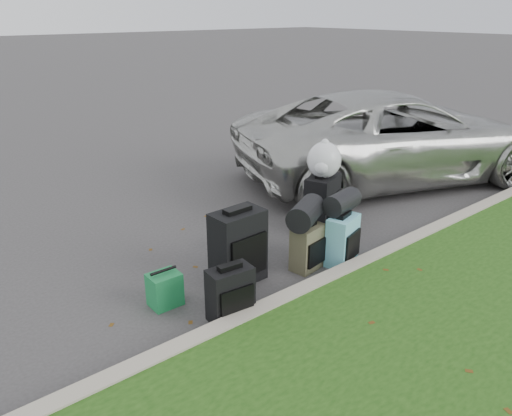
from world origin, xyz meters
TOP-DOWN VIEW (x-y plane):
  - ground at (0.00, 0.00)m, footprint 120.00×120.00m
  - curb at (0.00, -1.00)m, footprint 120.00×0.18m
  - suv at (3.52, 0.87)m, footprint 5.95×4.23m
  - suitcase_small_black at (-1.23, -0.79)m, footprint 0.45×0.28m
  - suitcase_large_black_left at (-0.74, -0.27)m, footprint 0.58×0.36m
  - suitcase_olive at (0.04, -0.55)m, footprint 0.41×0.29m
  - suitcase_teal at (0.44, -0.71)m, footprint 0.46×0.35m
  - suitcase_large_black_right at (0.90, 0.06)m, footprint 0.60×0.48m
  - tote_green at (-1.60, -0.19)m, footprint 0.31×0.25m
  - tote_navy at (-0.30, 0.25)m, footprint 0.37×0.33m
  - duffel_left at (0.04, -0.50)m, footprint 0.61×0.50m
  - duffel_right at (0.52, -0.60)m, footprint 0.49×0.34m
  - trash_bag at (0.89, 0.05)m, footprint 0.44×0.44m

SIDE VIEW (x-z plane):
  - ground at x=0.00m, z-range 0.00..0.00m
  - curb at x=0.00m, z-range 0.00..0.15m
  - tote_navy at x=-0.30m, z-range 0.00..0.33m
  - tote_green at x=-1.60m, z-range 0.00..0.35m
  - suitcase_olive at x=0.04m, z-range 0.00..0.52m
  - suitcase_small_black at x=-1.23m, z-range 0.00..0.53m
  - suitcase_teal at x=0.44m, z-range 0.00..0.59m
  - suitcase_large_black_right at x=0.90m, z-range 0.00..0.78m
  - suitcase_large_black_left at x=-0.74m, z-range 0.00..0.81m
  - duffel_left at x=0.04m, z-range 0.52..0.81m
  - duffel_right at x=0.52m, z-range 0.59..0.84m
  - suv at x=3.52m, z-range 0.00..1.51m
  - trash_bag at x=0.89m, z-range 0.78..1.22m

